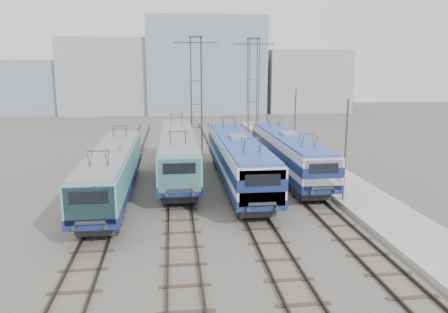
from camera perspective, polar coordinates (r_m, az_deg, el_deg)
ground at (r=26.59m, az=-0.77°, el=-8.15°), size 160.00×160.00×0.00m
platform at (r=36.38m, az=14.07°, el=-2.76°), size 4.00×70.00×0.30m
locomotive_far_left at (r=30.55m, az=-14.41°, el=-1.66°), size 2.74×17.28×3.25m
locomotive_center_left at (r=35.62m, az=-6.09°, el=0.74°), size 2.90×18.34×3.45m
locomotive_center_right at (r=32.77m, az=1.88°, el=-0.08°), size 2.89×18.29×3.44m
locomotive_far_right at (r=36.03m, az=8.39°, el=0.70°), size 2.74×17.31×3.25m
catenary_tower_west at (r=47.00m, az=-3.64°, el=8.81°), size 4.50×1.20×12.00m
catenary_tower_east at (r=49.76m, az=3.82°, el=8.98°), size 4.50×1.20×12.00m
mast_front at (r=29.63m, az=15.57°, el=0.52°), size 0.12×0.12×7.00m
mast_mid at (r=40.82m, az=9.23°, el=3.80°), size 0.12×0.12×7.00m
mast_rear at (r=52.38m, az=5.64°, el=5.64°), size 0.12×0.12×7.00m
building_west at (r=87.63m, az=-14.48°, el=10.08°), size 18.00×12.00×14.00m
building_center at (r=87.11m, az=-2.48°, el=11.75°), size 22.00×14.00×18.00m
building_east at (r=90.89m, az=10.40°, el=9.68°), size 16.00×12.00×12.00m
building_far_west at (r=91.17m, az=-24.52°, el=8.20°), size 14.00×10.00×10.00m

